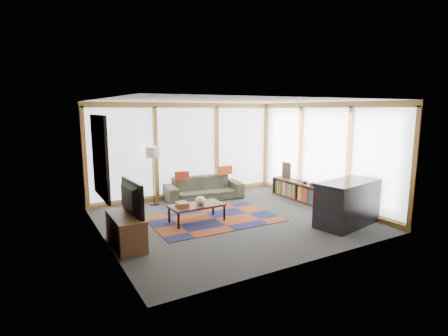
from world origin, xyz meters
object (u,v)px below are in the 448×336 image
floor_lamp (153,176)px  sofa (204,188)px  coffee_table (197,213)px  bar_counter (347,203)px  television (126,198)px  tv_console (126,231)px  bookshelf (300,191)px

floor_lamp → sofa: bearing=-6.0°
floor_lamp → coffee_table: bearing=-79.4°
bar_counter → floor_lamp: bearing=119.8°
sofa → coffee_table: size_ratio=1.79×
sofa → television: 3.53m
tv_console → bar_counter: size_ratio=0.76×
bookshelf → television: 4.96m
bookshelf → bar_counter: (-0.52, -2.04, 0.23)m
television → tv_console: bearing=117.9°
floor_lamp → tv_console: (-1.34, -2.42, -0.46)m
tv_console → bookshelf: bearing=10.3°
sofa → floor_lamp: 1.44m
television → bar_counter: 4.50m
coffee_table → bar_counter: bearing=-32.9°
floor_lamp → tv_console: size_ratio=1.31×
coffee_table → floor_lamp: bearing=100.6°
sofa → television: (-2.65, -2.26, 0.57)m
bookshelf → bar_counter: bearing=-104.4°
floor_lamp → tv_console: floor_lamp is taller
sofa → bookshelf: size_ratio=1.06×
bookshelf → bar_counter: 2.11m
sofa → tv_console: size_ratio=1.84×
sofa → floor_lamp: (-1.36, 0.14, 0.44)m
sofa → floor_lamp: bearing=-178.7°
floor_lamp → bookshelf: floor_lamp is taller
sofa → bookshelf: sofa is taller
tv_console → bar_counter: 4.52m
sofa → television: size_ratio=1.97×
sofa → coffee_table: (-1.01, -1.69, -0.11)m
sofa → bar_counter: 3.82m
sofa → floor_lamp: floor_lamp is taller
floor_lamp → tv_console: 2.81m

